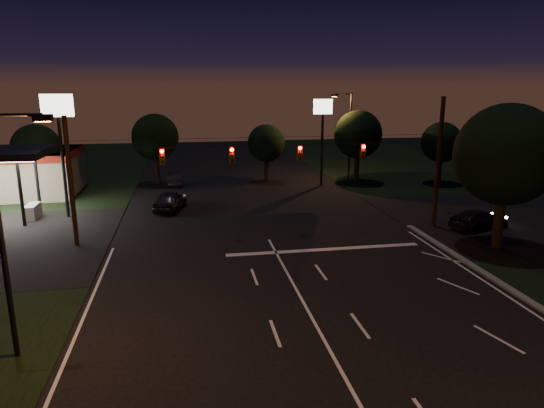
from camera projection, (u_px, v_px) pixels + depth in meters
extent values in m
plane|color=black|center=(333.00, 355.00, 17.97)|extent=(140.00, 140.00, 0.00)
cube|color=black|center=(524.00, 217.00, 36.66)|extent=(20.00, 16.00, 0.02)
cube|color=silver|center=(324.00, 249.00, 29.47)|extent=(12.00, 0.50, 0.01)
cylinder|color=black|center=(433.00, 226.00, 34.35)|extent=(0.30, 0.30, 9.00)
cylinder|color=black|center=(77.00, 245.00, 30.26)|extent=(0.28, 0.28, 8.00)
cylinder|color=black|center=(266.00, 145.00, 30.86)|extent=(24.00, 0.03, 0.03)
cylinder|color=black|center=(266.00, 137.00, 30.74)|extent=(24.00, 0.02, 0.02)
cube|color=#3F3307|center=(162.00, 156.00, 29.89)|extent=(0.32, 0.26, 1.00)
sphere|color=#FF0705|center=(162.00, 151.00, 29.65)|extent=(0.22, 0.22, 0.22)
sphere|color=black|center=(162.00, 157.00, 29.73)|extent=(0.20, 0.20, 0.20)
sphere|color=black|center=(162.00, 162.00, 29.81)|extent=(0.20, 0.20, 0.20)
cube|color=#3F3307|center=(232.00, 155.00, 30.62)|extent=(0.32, 0.26, 1.00)
sphere|color=#FF0705|center=(232.00, 150.00, 30.38)|extent=(0.22, 0.22, 0.22)
sphere|color=black|center=(232.00, 155.00, 30.46)|extent=(0.20, 0.20, 0.20)
sphere|color=black|center=(232.00, 160.00, 30.54)|extent=(0.20, 0.20, 0.20)
cube|color=#3F3307|center=(300.00, 153.00, 31.37)|extent=(0.32, 0.26, 1.00)
sphere|color=#FF0705|center=(300.00, 148.00, 31.13)|extent=(0.22, 0.22, 0.22)
sphere|color=black|center=(300.00, 153.00, 31.21)|extent=(0.20, 0.20, 0.20)
sphere|color=black|center=(300.00, 158.00, 31.29)|extent=(0.20, 0.20, 0.20)
cube|color=#3F3307|center=(363.00, 151.00, 32.10)|extent=(0.32, 0.26, 1.00)
sphere|color=#FF0705|center=(364.00, 147.00, 31.87)|extent=(0.22, 0.22, 0.22)
sphere|color=black|center=(364.00, 152.00, 31.95)|extent=(0.20, 0.20, 0.20)
sphere|color=black|center=(363.00, 157.00, 32.03)|extent=(0.20, 0.20, 0.20)
cube|color=gray|center=(33.00, 212.00, 36.05)|extent=(0.80, 2.00, 1.10)
cylinder|color=black|center=(21.00, 193.00, 33.69)|extent=(0.24, 0.24, 4.80)
cylinder|color=black|center=(37.00, 182.00, 37.52)|extent=(0.24, 0.24, 4.80)
cylinder|color=black|center=(64.00, 168.00, 35.71)|extent=(0.24, 0.24, 7.50)
cube|color=white|center=(57.00, 105.00, 34.61)|extent=(2.20, 0.30, 1.60)
cylinder|color=black|center=(322.00, 150.00, 47.16)|extent=(0.24, 0.24, 7.00)
cube|color=white|center=(323.00, 107.00, 46.15)|extent=(1.80, 0.30, 1.40)
cylinder|color=black|center=(1.00, 240.00, 16.84)|extent=(0.20, 0.20, 9.00)
cylinder|color=black|center=(13.00, 115.00, 15.96)|extent=(1.80, 0.12, 0.12)
cube|color=black|center=(43.00, 118.00, 16.14)|extent=(0.60, 0.35, 0.22)
cube|color=orange|center=(43.00, 121.00, 16.16)|extent=(0.45, 0.25, 0.04)
cylinder|color=black|center=(350.00, 137.00, 49.42)|extent=(0.20, 0.20, 9.00)
cylinder|color=black|center=(343.00, 94.00, 48.23)|extent=(1.80, 0.12, 0.12)
cube|color=black|center=(334.00, 95.00, 48.11)|extent=(0.60, 0.35, 0.22)
cube|color=orange|center=(334.00, 97.00, 48.13)|extent=(0.45, 0.25, 0.04)
cylinder|color=black|center=(499.00, 216.00, 29.34)|extent=(0.60, 0.60, 4.00)
sphere|color=black|center=(506.00, 155.00, 28.44)|extent=(6.00, 6.00, 6.00)
sphere|color=black|center=(510.00, 156.00, 29.01)|extent=(4.50, 4.50, 4.50)
sphere|color=black|center=(494.00, 156.00, 28.66)|extent=(4.20, 4.20, 4.20)
cylinder|color=black|center=(40.00, 180.00, 43.21)|extent=(0.49, 0.49, 3.00)
sphere|color=black|center=(36.00, 148.00, 42.53)|extent=(4.20, 4.20, 4.20)
sphere|color=black|center=(43.00, 149.00, 42.94)|extent=(3.15, 3.15, 3.15)
sphere|color=black|center=(32.00, 149.00, 42.68)|extent=(2.94, 2.94, 2.94)
cylinder|color=black|center=(157.00, 168.00, 48.71)|extent=(0.52, 0.52, 3.25)
sphere|color=black|center=(155.00, 137.00, 47.97)|extent=(4.60, 4.60, 4.60)
sphere|color=black|center=(160.00, 138.00, 48.41)|extent=(3.45, 3.45, 3.45)
sphere|color=black|center=(151.00, 138.00, 48.14)|extent=(3.22, 3.22, 3.22)
cylinder|color=black|center=(266.00, 168.00, 49.68)|extent=(0.47, 0.47, 2.75)
sphere|color=black|center=(266.00, 143.00, 49.06)|extent=(3.80, 3.80, 3.80)
sphere|color=black|center=(269.00, 144.00, 49.43)|extent=(2.85, 2.85, 2.85)
sphere|color=black|center=(262.00, 144.00, 49.20)|extent=(2.66, 2.66, 2.66)
cylinder|color=black|center=(357.00, 166.00, 49.23)|extent=(0.53, 0.53, 3.40)
sphere|color=black|center=(358.00, 134.00, 48.46)|extent=(4.80, 4.80, 4.80)
sphere|color=black|center=(361.00, 135.00, 48.92)|extent=(3.60, 3.60, 3.60)
sphere|color=black|center=(353.00, 135.00, 48.63)|extent=(3.36, 3.36, 3.36)
cylinder|color=black|center=(439.00, 169.00, 48.74)|extent=(0.48, 0.48, 2.90)
sphere|color=black|center=(441.00, 142.00, 48.08)|extent=(4.00, 4.00, 4.00)
sphere|color=black|center=(444.00, 143.00, 48.47)|extent=(3.00, 3.00, 3.00)
sphere|color=black|center=(437.00, 143.00, 48.23)|extent=(2.80, 2.80, 2.80)
imported|color=black|center=(170.00, 200.00, 38.53)|extent=(2.96, 4.91, 1.56)
imported|color=black|center=(175.00, 178.00, 48.20)|extent=(1.47, 4.12, 1.35)
imported|color=black|center=(479.00, 219.00, 33.59)|extent=(4.88, 3.05, 1.32)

